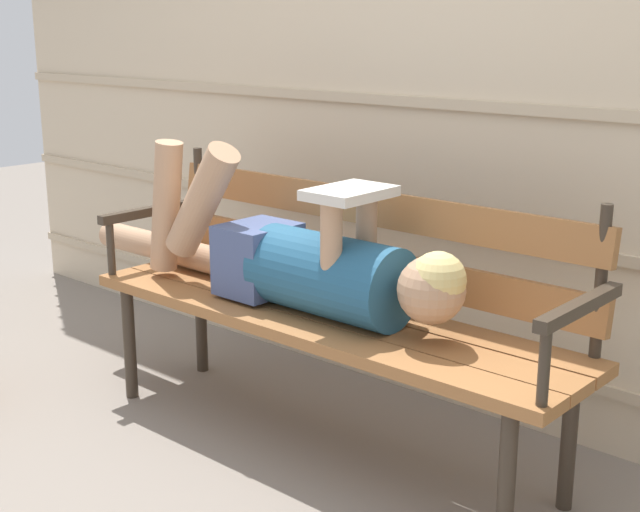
# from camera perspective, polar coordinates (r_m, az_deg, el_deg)

# --- Properties ---
(ground_plane) EXTENTS (12.00, 12.00, 0.00)m
(ground_plane) POSITION_cam_1_polar(r_m,az_deg,el_deg) (2.78, -1.96, -13.11)
(ground_plane) COLOR gray
(house_siding) EXTENTS (4.84, 0.08, 2.51)m
(house_siding) POSITION_cam_1_polar(r_m,az_deg,el_deg) (3.02, 7.52, 13.87)
(house_siding) COLOR beige
(house_siding) RESTS_ON ground
(park_bench) EXTENTS (1.72, 0.44, 0.86)m
(park_bench) POSITION_cam_1_polar(r_m,az_deg,el_deg) (2.73, 0.92, -2.50)
(park_bench) COLOR #9E6638
(park_bench) RESTS_ON ground
(reclining_person) EXTENTS (1.67, 0.25, 0.50)m
(reclining_person) POSITION_cam_1_polar(r_m,az_deg,el_deg) (2.72, -1.71, -0.22)
(reclining_person) COLOR #23567A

